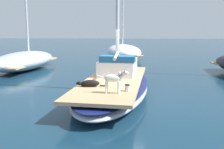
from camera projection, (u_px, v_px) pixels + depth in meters
The scene contains 9 objects.
ground_plane at pixel (114, 96), 9.89m from camera, with size 120.00×120.00×0.00m, color #143347.
sailboat_main at pixel (114, 88), 9.84m from camera, with size 3.28×7.46×0.66m.
mast_main at pixel (117, 5), 10.01m from camera, with size 0.14×2.27×6.22m.
cabin_house at pixel (118, 66), 10.80m from camera, with size 1.63×2.36×0.84m.
dog_white at pixel (114, 79), 7.57m from camera, with size 0.94×0.28×0.70m.
dog_black at pixel (89, 83), 8.51m from camera, with size 0.95×0.28×0.22m.
deck_winch at pixel (127, 88), 7.87m from camera, with size 0.16×0.16×0.21m.
moored_boat_port_side at pixel (24, 60), 16.28m from camera, with size 3.31×6.45×7.80m.
moored_boat_far_astern at pixel (124, 51), 22.73m from camera, with size 3.91×7.30×7.24m.
Camera 1 is at (0.55, -9.59, 2.52)m, focal length 41.84 mm.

